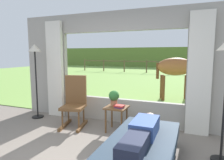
{
  "coord_description": "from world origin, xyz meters",
  "views": [
    {
      "loc": [
        1.54,
        -2.06,
        1.59
      ],
      "look_at": [
        0.0,
        1.8,
        1.05
      ],
      "focal_mm": 31.96,
      "sensor_mm": 36.0,
      "label": 1
    }
  ],
  "objects": [
    {
      "name": "recliner_sofa",
      "position": [
        0.94,
        0.59,
        0.22
      ],
      "size": [
        0.91,
        1.7,
        0.42
      ],
      "rotation": [
        0.0,
        0.0,
        0.0
      ],
      "color": "black",
      "rests_on": "ground_plane"
    },
    {
      "name": "potted_plant",
      "position": [
        0.07,
        1.74,
        0.7
      ],
      "size": [
        0.22,
        0.22,
        0.32
      ],
      "color": "#9E6042",
      "rests_on": "side_table"
    },
    {
      "name": "floor_lamp_left",
      "position": [
        -2.02,
        1.79,
        1.48
      ],
      "size": [
        0.32,
        0.32,
        1.83
      ],
      "color": "black",
      "rests_on": "ground_plane"
    },
    {
      "name": "reclining_person",
      "position": [
        0.94,
        0.54,
        0.52
      ],
      "size": [
        0.34,
        1.43,
        0.22
      ],
      "rotation": [
        0.0,
        0.0,
        0.0
      ],
      "color": "#334C8C",
      "rests_on": "recliner_sofa"
    },
    {
      "name": "distant_hill_ridge",
      "position": [
        0.0,
        23.0,
        1.2
      ],
      "size": [
        36.0,
        2.0,
        2.4
      ],
      "primitive_type": "cube",
      "color": "olive",
      "rests_on": "ground_plane"
    },
    {
      "name": "curtain_panel_right",
      "position": [
        1.69,
        2.12,
        1.2
      ],
      "size": [
        0.44,
        0.1,
        2.4
      ],
      "primitive_type": "cube",
      "color": "silver",
      "rests_on": "ground_plane"
    },
    {
      "name": "rocking_chair",
      "position": [
        -0.84,
        1.66,
        0.55
      ],
      "size": [
        0.6,
        0.77,
        1.12
      ],
      "rotation": [
        0.0,
        0.0,
        0.23
      ],
      "color": "brown",
      "rests_on": "ground_plane"
    },
    {
      "name": "pasture_tree",
      "position": [
        2.36,
        7.25,
        1.43
      ],
      "size": [
        1.52,
        1.44,
        2.87
      ],
      "color": "#4C3823",
      "rests_on": "outdoor_pasture_lawn"
    },
    {
      "name": "side_table",
      "position": [
        0.15,
        1.68,
        0.43
      ],
      "size": [
        0.44,
        0.44,
        0.52
      ],
      "color": "brown",
      "rests_on": "ground_plane"
    },
    {
      "name": "outdoor_pasture_lawn",
      "position": [
        0.0,
        13.16,
        0.01
      ],
      "size": [
        36.0,
        21.68,
        0.02
      ],
      "primitive_type": "cube",
      "color": "#759E47",
      "rests_on": "ground_plane"
    },
    {
      "name": "pasture_fence_line",
      "position": [
        0.0,
        14.79,
        0.74
      ],
      "size": [
        16.1,
        0.1,
        1.1
      ],
      "color": "brown",
      "rests_on": "outdoor_pasture_lawn"
    },
    {
      "name": "horse",
      "position": [
        1.12,
        5.08,
        1.16
      ],
      "size": [
        1.81,
        0.91,
        1.73
      ],
      "rotation": [
        0.0,
        0.0,
        -1.26
      ],
      "color": "brown",
      "rests_on": "outdoor_pasture_lawn"
    },
    {
      "name": "curtain_panel_left",
      "position": [
        -1.69,
        2.12,
        1.2
      ],
      "size": [
        0.44,
        0.1,
        2.4
      ],
      "primitive_type": "cube",
      "color": "silver",
      "rests_on": "ground_plane"
    },
    {
      "name": "book_stack",
      "position": [
        0.23,
        1.61,
        0.55
      ],
      "size": [
        0.21,
        0.17,
        0.06
      ],
      "color": "#59336B",
      "rests_on": "side_table"
    },
    {
      "name": "back_wall_with_window",
      "position": [
        0.0,
        2.26,
        1.25
      ],
      "size": [
        5.2,
        0.12,
        2.55
      ],
      "color": "#9E998E",
      "rests_on": "ground_plane"
    }
  ]
}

